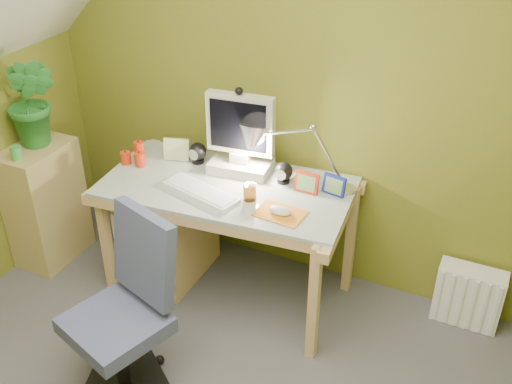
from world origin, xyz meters
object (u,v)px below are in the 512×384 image
at_px(radiator, 468,296).
at_px(monitor, 241,130).
at_px(desk_lamp, 318,142).
at_px(task_chair, 115,324).
at_px(desk, 228,239).
at_px(potted_plant, 32,102).
at_px(side_ledge, 46,204).

bearing_deg(radiator, monitor, -174.15).
distance_m(desk_lamp, task_chair, 1.35).
bearing_deg(desk_lamp, radiator, 6.43).
relative_size(monitor, task_chair, 0.59).
distance_m(desk, task_chair, 0.91).
bearing_deg(potted_plant, monitor, 14.91).
bearing_deg(monitor, task_chair, -102.67).
height_order(side_ledge, task_chair, task_chair).
bearing_deg(monitor, desk_lamp, -6.43).
bearing_deg(desk, radiator, 8.28).
bearing_deg(desk, monitor, 84.76).
relative_size(desk_lamp, side_ledge, 0.70).
distance_m(monitor, radiator, 1.56).
xyz_separation_m(desk, side_ledge, (-1.19, -0.18, 0.03)).
xyz_separation_m(desk_lamp, task_chair, (-0.57, -1.08, -0.57)).
relative_size(side_ledge, task_chair, 0.91).
relative_size(desk_lamp, potted_plant, 0.99).
distance_m(monitor, side_ledge, 1.37).
relative_size(desk_lamp, radiator, 1.54).
height_order(side_ledge, radiator, side_ledge).
relative_size(desk, potted_plant, 2.47).
xyz_separation_m(monitor, desk_lamp, (0.45, 0.00, 0.02)).
bearing_deg(potted_plant, desk, 6.45).
bearing_deg(desk_lamp, task_chair, -120.36).
relative_size(side_ledge, potted_plant, 1.42).
bearing_deg(desk_lamp, side_ledge, -170.10).
bearing_deg(desk, side_ledge, -176.48).
distance_m(potted_plant, radiator, 2.69).
xyz_separation_m(side_ledge, radiator, (2.52, 0.50, -0.21)).
relative_size(task_chair, radiator, 2.41).
relative_size(potted_plant, radiator, 1.55).
distance_m(side_ledge, task_chair, 1.29).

